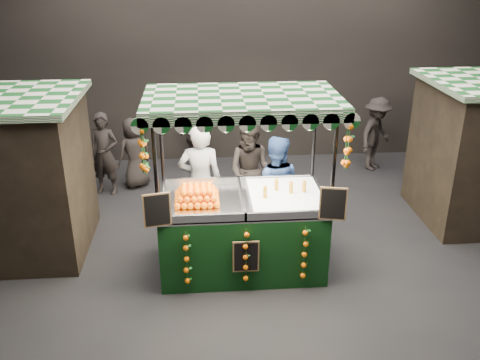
{
  "coord_description": "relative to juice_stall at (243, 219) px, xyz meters",
  "views": [
    {
      "loc": [
        -1.08,
        -7.04,
        4.58
      ],
      "look_at": [
        -0.47,
        0.57,
        1.29
      ],
      "focal_mm": 39.54,
      "sensor_mm": 36.0,
      "label": 1
    }
  ],
  "objects": [
    {
      "name": "shopper_3",
      "position": [
        3.35,
        3.93,
        -0.03
      ],
      "size": [
        1.21,
        1.2,
        1.67
      ],
      "rotation": [
        0.0,
        0.0,
        0.77
      ],
      "color": "black",
      "rests_on": "ground"
    },
    {
      "name": "vendor_grey",
      "position": [
        -0.62,
        1.13,
        0.15
      ],
      "size": [
        0.75,
        0.5,
        2.03
      ],
      "rotation": [
        0.0,
        0.0,
        3.12
      ],
      "color": "gray",
      "rests_on": "ground"
    },
    {
      "name": "shopper_4",
      "position": [
        -1.98,
        3.38,
        -0.11
      ],
      "size": [
        0.87,
        0.81,
        1.5
      ],
      "rotation": [
        0.0,
        0.0,
        3.76
      ],
      "color": "#2A2422",
      "rests_on": "ground"
    },
    {
      "name": "shopper_0",
      "position": [
        -2.54,
        3.08,
        -0.01
      ],
      "size": [
        0.7,
        0.54,
        1.7
      ],
      "rotation": [
        0.0,
        0.0,
        -0.24
      ],
      "color": "black",
      "rests_on": "ground"
    },
    {
      "name": "shopper_2",
      "position": [
        -0.7,
        4.26,
        -0.09
      ],
      "size": [
        0.91,
        0.9,
        1.54
      ],
      "rotation": [
        0.0,
        0.0,
        2.38
      ],
      "color": "black",
      "rests_on": "ground"
    },
    {
      "name": "shopper_5",
      "position": [
        4.97,
        3.89,
        -0.01
      ],
      "size": [
        1.51,
        1.42,
        1.7
      ],
      "rotation": [
        0.0,
        0.0,
        2.42
      ],
      "color": "black",
      "rests_on": "ground"
    },
    {
      "name": "shopper_1",
      "position": [
        0.31,
        1.74,
        0.06
      ],
      "size": [
        1.07,
        0.95,
        1.83
      ],
      "rotation": [
        0.0,
        0.0,
        -0.34
      ],
      "color": "black",
      "rests_on": "ground"
    },
    {
      "name": "vendor_blue",
      "position": [
        0.64,
        1.03,
        0.05
      ],
      "size": [
        1.01,
        0.87,
        1.82
      ],
      "rotation": [
        0.0,
        0.0,
        2.92
      ],
      "color": "navy",
      "rests_on": "ground"
    },
    {
      "name": "market_hall",
      "position": [
        0.47,
        -0.06,
        2.52
      ],
      "size": [
        12.1,
        10.1,
        5.05
      ],
      "color": "black",
      "rests_on": "ground"
    },
    {
      "name": "juice_stall",
      "position": [
        0.0,
        0.0,
        0.0
      ],
      "size": [
        2.86,
        1.68,
        2.77
      ],
      "color": "black",
      "rests_on": "ground"
    },
    {
      "name": "ground",
      "position": [
        0.47,
        -0.06,
        -0.86
      ],
      "size": [
        12.0,
        12.0,
        0.0
      ],
      "primitive_type": "plane",
      "color": "black",
      "rests_on": "ground"
    }
  ]
}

